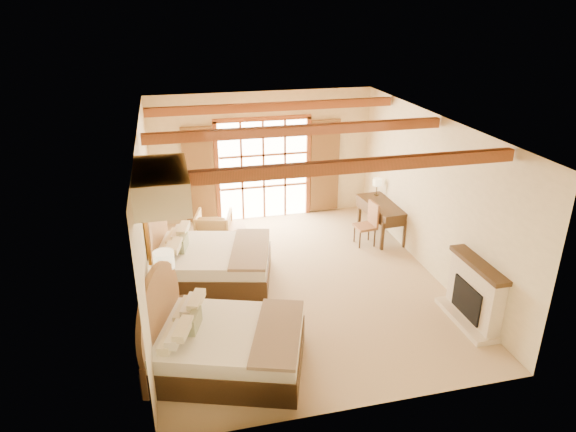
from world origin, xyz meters
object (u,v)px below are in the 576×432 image
object	(u,v)px
armchair	(214,227)
desk	(382,218)
bed_near	(218,344)
nightstand	(172,318)
bed_far	(202,261)

from	to	relation	value
armchair	desk	bearing A→B (deg)	-174.53
bed_near	nightstand	world-z (taller)	bed_near
nightstand	armchair	xyz separation A→B (m)	(1.06, 3.37, 0.09)
armchair	desk	world-z (taller)	desk
desk	bed_near	bearing A→B (deg)	-142.79
nightstand	desk	distance (m)	5.67
nightstand	armchair	distance (m)	3.53
bed_far	armchair	bearing A→B (deg)	91.14
bed_far	nightstand	world-z (taller)	bed_far
nightstand	armchair	bearing A→B (deg)	70.94
bed_near	desk	size ratio (longest dim) A/B	1.72
bed_near	armchair	world-z (taller)	bed_near
bed_far	desk	xyz separation A→B (m)	(4.29, 1.17, -0.02)
bed_near	bed_far	xyz separation A→B (m)	(-0.01, 2.69, 0.02)
bed_far	armchair	size ratio (longest dim) A/B	3.34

